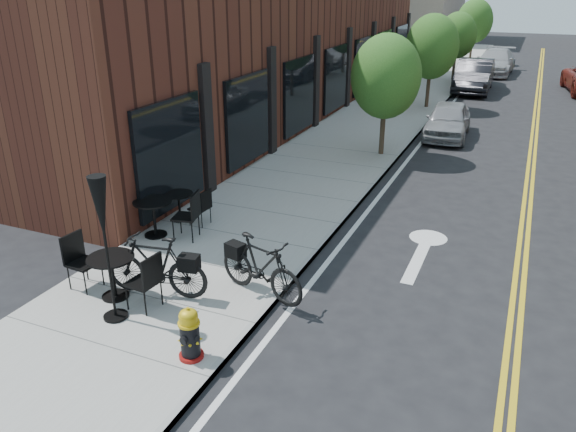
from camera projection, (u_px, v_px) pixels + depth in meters
The scene contains 17 objects.
ground at pixel (291, 287), 10.69m from camera, with size 120.00×120.00×0.00m, color black.
sidewalk_near at pixel (349, 143), 19.85m from camera, with size 4.00×70.00×0.12m, color #9E9B93.
building_near at pixel (279, 28), 23.53m from camera, with size 5.00×28.00×7.00m, color #492117.
tree_near_a at pixel (386, 77), 17.50m from camera, with size 2.20×2.20×3.81m.
tree_near_b at pixel (432, 47), 24.23m from camera, with size 2.30×2.30×3.98m.
tree_near_c at pixel (457, 35), 31.06m from camera, with size 2.10×2.10×3.67m.
tree_near_d at pixel (474, 21), 37.72m from camera, with size 2.40×2.40×4.11m.
fire_hydrant at pixel (190, 334), 8.38m from camera, with size 0.46×0.46×0.87m.
bicycle_left at pixel (156, 266), 10.00m from camera, with size 0.55×1.94×1.17m, color black.
bicycle_right at pixel (261, 267), 9.98m from camera, with size 0.54×1.91×1.15m, color black.
bistro_set_a at pixel (112, 271), 9.95m from camera, with size 1.96×0.91×1.04m.
bistro_set_b at pixel (154, 213), 12.37m from camera, with size 2.05×1.02×1.08m.
bistro_set_c at pixel (179, 202), 13.24m from camera, with size 1.62×0.74×0.87m.
patio_umbrella at pixel (102, 219), 8.83m from camera, with size 0.41×0.41×2.53m.
parked_car_a at pixel (448, 120), 20.61m from camera, with size 1.50×3.72×1.27m, color gray.
parked_car_b at pixel (474, 76), 28.97m from camera, with size 1.71×4.91×1.62m, color black.
parked_car_c at pixel (495, 62), 34.28m from camera, with size 2.07×5.09×1.48m, color #ADAEB2.
Camera 1 is at (3.64, -8.57, 5.43)m, focal length 35.00 mm.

